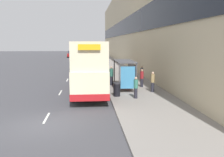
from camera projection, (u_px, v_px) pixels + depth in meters
ground_plane at (42, 126)px, 12.77m from camera, size 220.00×220.00×0.00m
pavement at (108, 63)px, 51.30m from camera, size 5.00×93.00×0.14m
terrace_facade at (128, 25)px, 50.56m from camera, size 3.10×93.00×15.52m
lane_mark_0 at (47, 118)px, 14.12m from camera, size 0.12×2.00×0.01m
lane_mark_1 at (60, 93)px, 21.18m from camera, size 0.12×2.00×0.01m
lane_mark_2 at (67, 80)px, 28.23m from camera, size 0.12×2.00×0.01m
lane_mark_3 at (71, 72)px, 35.29m from camera, size 0.12×2.00×0.01m
lane_mark_4 at (74, 67)px, 42.34m from camera, size 0.12×2.00×0.01m
lane_mark_5 at (76, 64)px, 49.40m from camera, size 0.12×2.00×0.01m
lane_mark_6 at (78, 61)px, 56.46m from camera, size 0.12×2.00×0.01m
lane_mark_7 at (79, 59)px, 63.51m from camera, size 0.12×2.00×0.01m
lane_mark_8 at (80, 57)px, 70.57m from camera, size 0.12×2.00×0.01m
bus_shelter at (127, 69)px, 21.89m from camera, size 1.60×4.20×2.48m
double_decker_bus_near at (89, 65)px, 21.39m from camera, size 2.85×11.56×4.30m
double_decker_bus_ahead at (89, 57)px, 33.75m from camera, size 2.85×10.49×4.30m
car_0 at (89, 53)px, 76.63m from camera, size 2.03×4.59×1.74m
car_1 at (86, 55)px, 63.91m from camera, size 1.99×4.28×1.75m
car_2 at (71, 54)px, 70.18m from camera, size 2.02×4.35×1.84m
pedestrian_at_shelter at (142, 78)px, 23.05m from camera, size 0.33×0.33×1.65m
pedestrian_1 at (111, 76)px, 23.95m from camera, size 0.36×0.36×1.82m
pedestrian_2 at (153, 82)px, 20.69m from camera, size 0.33×0.33×1.69m
pedestrian_3 at (142, 73)px, 26.60m from camera, size 0.32×0.32×1.61m
pedestrian_4 at (136, 87)px, 18.35m from camera, size 0.32×0.32×1.59m
litter_bin at (117, 89)px, 19.10m from camera, size 0.55×0.55×1.05m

